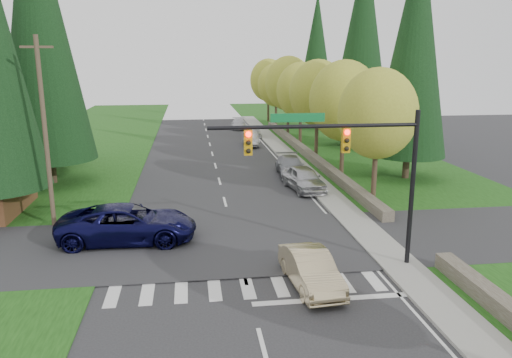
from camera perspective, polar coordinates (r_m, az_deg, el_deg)
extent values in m
plane|color=#28282B|center=(17.41, 0.30, -16.88)|extent=(120.00, 120.00, 0.00)
cube|color=#194311|center=(38.99, 15.33, 0.06)|extent=(14.00, 110.00, 0.06)
cube|color=#194311|center=(37.58, -24.30, -1.18)|extent=(14.00, 110.00, 0.06)
cube|color=#28282B|center=(24.60, -2.30, -7.46)|extent=(120.00, 8.00, 0.10)
cube|color=gray|center=(38.94, 5.90, 0.51)|extent=(1.80, 80.00, 0.13)
cube|color=gray|center=(38.75, 4.67, 0.48)|extent=(0.20, 80.00, 0.13)
cube|color=#4C4438|center=(46.89, 5.66, 3.11)|extent=(0.70, 40.00, 0.70)
cylinder|color=black|center=(22.15, 17.41, -1.24)|extent=(0.20, 0.20, 6.80)
cylinder|color=black|center=(20.16, 6.77, 6.00)|extent=(8.60, 0.16, 0.16)
cube|color=#0C662D|center=(20.01, 4.80, 7.00)|extent=(2.20, 0.04, 0.35)
cube|color=#BF8C0C|center=(20.61, 10.23, 4.36)|extent=(0.32, 0.24, 1.00)
sphere|color=#FF0C05|center=(20.43, 10.39, 5.26)|extent=(0.22, 0.22, 0.22)
cube|color=#BF8C0C|center=(19.76, -0.91, 4.18)|extent=(0.32, 0.24, 1.00)
sphere|color=#FF0C05|center=(19.57, -0.87, 5.13)|extent=(0.22, 0.22, 0.22)
cylinder|color=#473828|center=(28.13, -22.94, 4.70)|extent=(0.24, 0.24, 10.00)
cube|color=#473828|center=(27.87, -23.79, 13.65)|extent=(1.60, 0.10, 0.12)
cylinder|color=#38281C|center=(31.65, 13.42, 1.46)|extent=(0.32, 0.32, 4.76)
ellipsoid|color=olive|center=(31.16, 13.75, 7.28)|extent=(4.80, 4.80, 5.52)
cylinder|color=#38281C|center=(38.16, 9.85, 3.79)|extent=(0.32, 0.32, 4.93)
ellipsoid|color=olive|center=(37.75, 10.05, 8.80)|extent=(5.20, 5.20, 5.98)
cylinder|color=#38281C|center=(44.74, 6.94, 5.39)|extent=(0.32, 0.32, 5.04)
ellipsoid|color=olive|center=(44.39, 7.07, 9.76)|extent=(5.00, 5.00, 5.75)
cylinder|color=#38281C|center=(51.52, 5.10, 6.38)|extent=(0.32, 0.32, 4.82)
ellipsoid|color=olive|center=(51.22, 5.18, 10.01)|extent=(5.00, 5.00, 5.75)
cylinder|color=#38281C|center=(58.33, 3.69, 7.42)|extent=(0.32, 0.32, 5.15)
ellipsoid|color=olive|center=(58.05, 3.74, 10.85)|extent=(5.40, 5.40, 6.21)
cylinder|color=#38281C|center=(65.16, 2.30, 7.88)|extent=(0.32, 0.32, 4.70)
ellipsoid|color=olive|center=(64.92, 2.33, 10.69)|extent=(4.80, 4.80, 5.52)
cylinder|color=#38281C|center=(72.03, 1.41, 8.55)|extent=(0.32, 0.32, 4.98)
ellipsoid|color=olive|center=(71.81, 1.43, 11.24)|extent=(5.20, 5.20, 5.98)
cylinder|color=#38281C|center=(38.97, -22.22, 0.98)|extent=(0.50, 0.50, 2.00)
cone|color=black|center=(38.25, -23.65, 16.21)|extent=(6.46, 6.46, 19.00)
cylinder|color=#38281C|center=(45.17, -22.83, 2.54)|extent=(0.50, 0.50, 2.00)
cone|color=black|center=(44.51, -23.96, 14.36)|extent=(5.78, 5.78, 17.00)
cylinder|color=#38281C|center=(39.18, 16.77, 1.48)|extent=(0.50, 0.50, 2.00)
cone|color=black|center=(38.40, 17.69, 14.43)|extent=(5.44, 5.44, 16.00)
cylinder|color=#38281C|center=(52.35, 11.53, 4.72)|extent=(0.50, 0.50, 2.00)
cone|color=black|center=(51.80, 12.06, 15.49)|extent=(6.12, 6.12, 18.00)
cylinder|color=#38281C|center=(65.36, 6.70, 6.63)|extent=(0.50, 0.50, 2.00)
cone|color=black|center=(64.89, 6.91, 13.92)|extent=(5.10, 5.10, 15.00)
imported|color=beige|center=(20.15, 6.28, -10.23)|extent=(1.92, 4.50, 1.44)
imported|color=#0A0A35|center=(25.42, -14.43, -4.97)|extent=(6.76, 3.27, 1.86)
imported|color=#B0B1B5|center=(34.37, 5.49, 0.05)|extent=(2.57, 5.03, 1.64)
imported|color=gray|center=(38.69, 3.98, 1.47)|extent=(2.33, 5.11, 1.45)
imported|color=#B7B6BB|center=(51.86, -0.59, 4.56)|extent=(1.53, 4.20, 1.38)
imported|color=silver|center=(57.79, -0.35, 5.45)|extent=(1.69, 3.84, 1.29)
imported|color=#B8B8BD|center=(64.73, -1.96, 6.33)|extent=(2.08, 4.58, 1.30)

